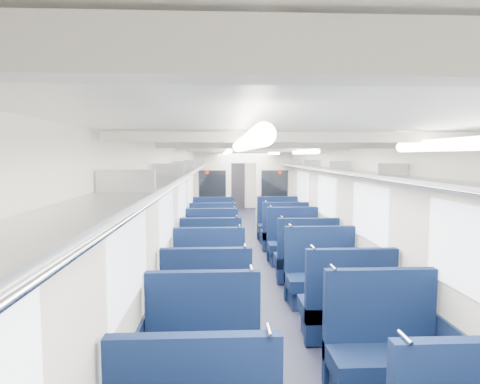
{
  "coord_description": "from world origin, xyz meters",
  "views": [
    {
      "loc": [
        -0.67,
        -8.45,
        2.2
      ],
      "look_at": [
        -0.1,
        3.22,
        1.18
      ],
      "focal_mm": 31.04,
      "sensor_mm": 36.0,
      "label": 1
    }
  ],
  "objects_px": {
    "seat_11": "(321,280)",
    "seat_14": "(212,248)",
    "seat_12": "(211,261)",
    "seat_15": "(293,246)",
    "seat_6": "(203,361)",
    "seat_9": "(346,311)",
    "seat_18": "(214,228)",
    "seat_19": "(278,227)",
    "seat_16": "(213,236)",
    "end_door": "(236,185)",
    "seat_17": "(284,235)",
    "bulkhead": "(244,190)",
    "seat_8": "(207,310)",
    "seat_10": "(209,283)",
    "seat_13": "(306,261)",
    "seat_7": "(384,357)"
  },
  "relations": [
    {
      "from": "seat_14",
      "to": "seat_10",
      "type": "bearing_deg",
      "value": -90.0
    },
    {
      "from": "end_door",
      "to": "seat_11",
      "type": "relative_size",
      "value": 1.7
    },
    {
      "from": "seat_12",
      "to": "seat_13",
      "type": "bearing_deg",
      "value": -4.12
    },
    {
      "from": "bulkhead",
      "to": "seat_8",
      "type": "height_order",
      "value": "bulkhead"
    },
    {
      "from": "seat_12",
      "to": "seat_9",
      "type": "bearing_deg",
      "value": -55.77
    },
    {
      "from": "seat_6",
      "to": "seat_7",
      "type": "distance_m",
      "value": 1.66
    },
    {
      "from": "seat_9",
      "to": "seat_15",
      "type": "height_order",
      "value": "same"
    },
    {
      "from": "seat_10",
      "to": "end_door",
      "type": "bearing_deg",
      "value": 85.87
    },
    {
      "from": "bulkhead",
      "to": "seat_19",
      "type": "height_order",
      "value": "bulkhead"
    },
    {
      "from": "bulkhead",
      "to": "seat_6",
      "type": "relative_size",
      "value": 2.37
    },
    {
      "from": "seat_11",
      "to": "seat_14",
      "type": "height_order",
      "value": "same"
    },
    {
      "from": "seat_15",
      "to": "seat_18",
      "type": "height_order",
      "value": "same"
    },
    {
      "from": "end_door",
      "to": "seat_17",
      "type": "xyz_separation_m",
      "value": [
        0.83,
        -7.91,
        -0.64
      ]
    },
    {
      "from": "seat_17",
      "to": "seat_14",
      "type": "bearing_deg",
      "value": -141.39
    },
    {
      "from": "seat_6",
      "to": "seat_18",
      "type": "relative_size",
      "value": 1.0
    },
    {
      "from": "seat_6",
      "to": "seat_13",
      "type": "relative_size",
      "value": 1.0
    },
    {
      "from": "seat_7",
      "to": "seat_13",
      "type": "distance_m",
      "value": 3.46
    },
    {
      "from": "seat_6",
      "to": "seat_9",
      "type": "relative_size",
      "value": 1.0
    },
    {
      "from": "seat_10",
      "to": "seat_12",
      "type": "relative_size",
      "value": 1.0
    },
    {
      "from": "seat_6",
      "to": "seat_8",
      "type": "bearing_deg",
      "value": 90.0
    },
    {
      "from": "seat_9",
      "to": "seat_13",
      "type": "distance_m",
      "value": 2.32
    },
    {
      "from": "seat_18",
      "to": "seat_13",
      "type": "bearing_deg",
      "value": -64.13
    },
    {
      "from": "seat_15",
      "to": "seat_6",
      "type": "bearing_deg",
      "value": -109.44
    },
    {
      "from": "end_door",
      "to": "seat_10",
      "type": "distance_m",
      "value": 11.53
    },
    {
      "from": "seat_16",
      "to": "seat_19",
      "type": "height_order",
      "value": "same"
    },
    {
      "from": "bulkhead",
      "to": "seat_19",
      "type": "distance_m",
      "value": 1.63
    },
    {
      "from": "seat_7",
      "to": "seat_14",
      "type": "distance_m",
      "value": 4.86
    },
    {
      "from": "seat_12",
      "to": "seat_19",
      "type": "xyz_separation_m",
      "value": [
        1.66,
        3.36,
        0.0
      ]
    },
    {
      "from": "end_door",
      "to": "seat_10",
      "type": "xyz_separation_m",
      "value": [
        -0.83,
        -11.48,
        -0.64
      ]
    },
    {
      "from": "bulkhead",
      "to": "seat_9",
      "type": "height_order",
      "value": "bulkhead"
    },
    {
      "from": "seat_8",
      "to": "seat_19",
      "type": "relative_size",
      "value": 1.0
    },
    {
      "from": "seat_10",
      "to": "seat_15",
      "type": "relative_size",
      "value": 1.0
    },
    {
      "from": "seat_17",
      "to": "seat_19",
      "type": "bearing_deg",
      "value": 90.0
    },
    {
      "from": "seat_18",
      "to": "seat_19",
      "type": "bearing_deg",
      "value": 2.04
    },
    {
      "from": "end_door",
      "to": "seat_15",
      "type": "relative_size",
      "value": 1.7
    },
    {
      "from": "seat_13",
      "to": "seat_16",
      "type": "distance_m",
      "value": 2.91
    },
    {
      "from": "seat_8",
      "to": "seat_15",
      "type": "xyz_separation_m",
      "value": [
        1.66,
        3.45,
        0.0
      ]
    },
    {
      "from": "seat_8",
      "to": "seat_15",
      "type": "height_order",
      "value": "same"
    },
    {
      "from": "seat_12",
      "to": "seat_16",
      "type": "relative_size",
      "value": 1.0
    },
    {
      "from": "seat_11",
      "to": "seat_12",
      "type": "bearing_deg",
      "value": 143.63
    },
    {
      "from": "seat_12",
      "to": "seat_15",
      "type": "distance_m",
      "value": 2.0
    },
    {
      "from": "seat_12",
      "to": "seat_19",
      "type": "bearing_deg",
      "value": 63.73
    },
    {
      "from": "seat_11",
      "to": "seat_14",
      "type": "relative_size",
      "value": 1.0
    },
    {
      "from": "end_door",
      "to": "seat_7",
      "type": "relative_size",
      "value": 1.7
    },
    {
      "from": "seat_6",
      "to": "seat_7",
      "type": "relative_size",
      "value": 1.0
    },
    {
      "from": "seat_7",
      "to": "seat_15",
      "type": "bearing_deg",
      "value": 90.0
    },
    {
      "from": "seat_9",
      "to": "seat_18",
      "type": "height_order",
      "value": "same"
    },
    {
      "from": "seat_6",
      "to": "seat_7",
      "type": "height_order",
      "value": "same"
    },
    {
      "from": "seat_6",
      "to": "seat_17",
      "type": "height_order",
      "value": "same"
    },
    {
      "from": "seat_15",
      "to": "seat_7",
      "type": "bearing_deg",
      "value": -90.0
    }
  ]
}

